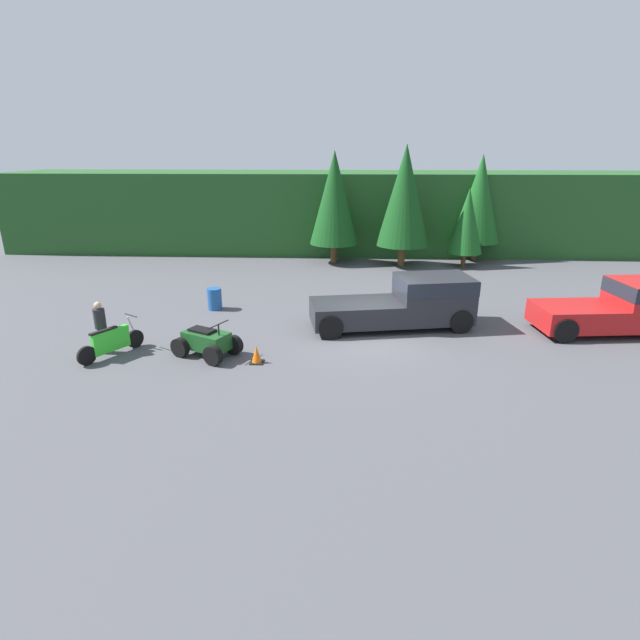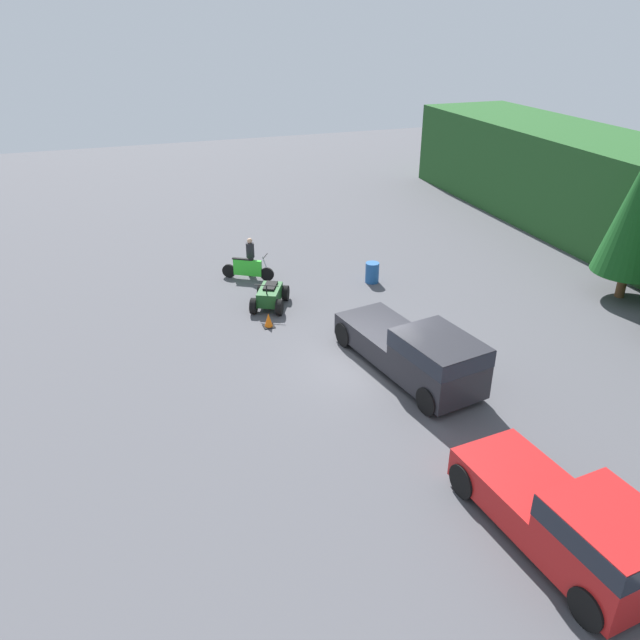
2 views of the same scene
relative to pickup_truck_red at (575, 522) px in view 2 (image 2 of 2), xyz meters
The scene contains 9 objects.
ground_plane 8.98m from the pickup_truck_red, behind, with size 80.00×80.00×0.00m, color #4C4C51.
tree_left 15.38m from the pickup_truck_red, 133.78° to the left, with size 2.72×2.72×6.18m.
pickup_truck_red is the anchor object (origin of this frame).
pickup_truck_second 7.53m from the pickup_truck_red, behind, with size 6.05×2.99×1.87m.
dirt_bike 17.49m from the pickup_truck_red, behind, with size 1.34×2.04×1.15m.
quad_atv 14.52m from the pickup_truck_red, 168.87° to the right, with size 2.30×1.97×1.15m.
rider_person 17.83m from the pickup_truck_red, behind, with size 0.50×0.50×1.72m.
traffic_cone 13.01m from the pickup_truck_red, 165.26° to the right, with size 0.42×0.42×0.55m.
steel_barrel 15.30m from the pickup_truck_red, behind, with size 0.58×0.58×0.88m.
Camera 2 is at (16.32, -7.49, 10.62)m, focal length 35.00 mm.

